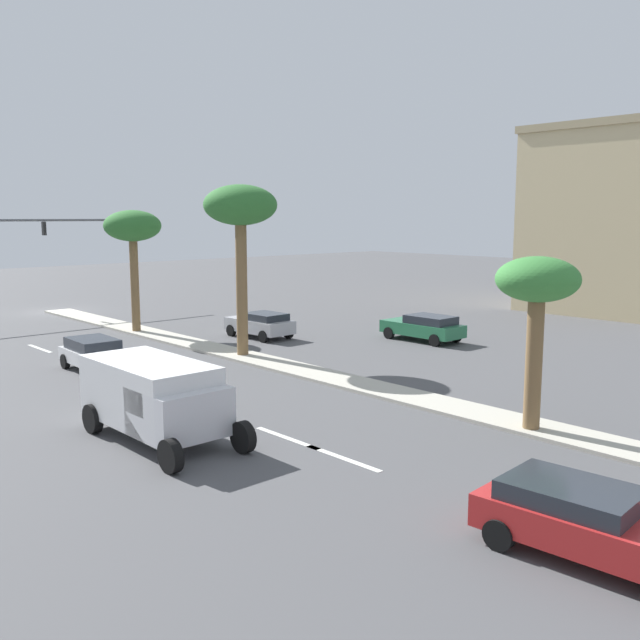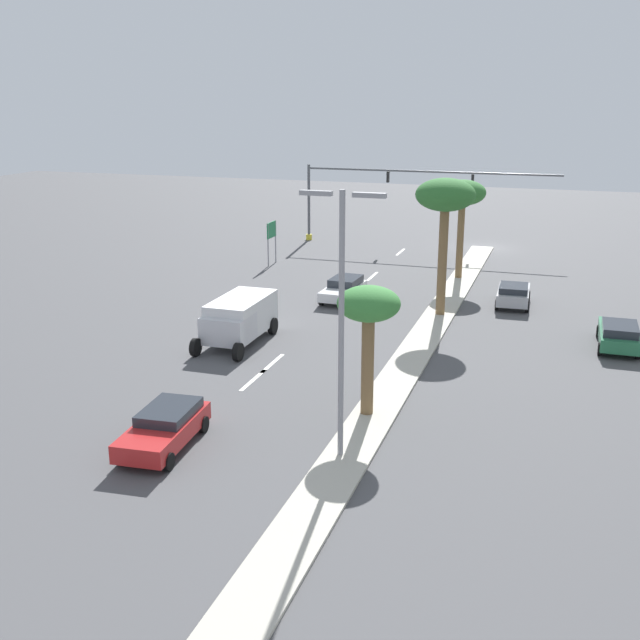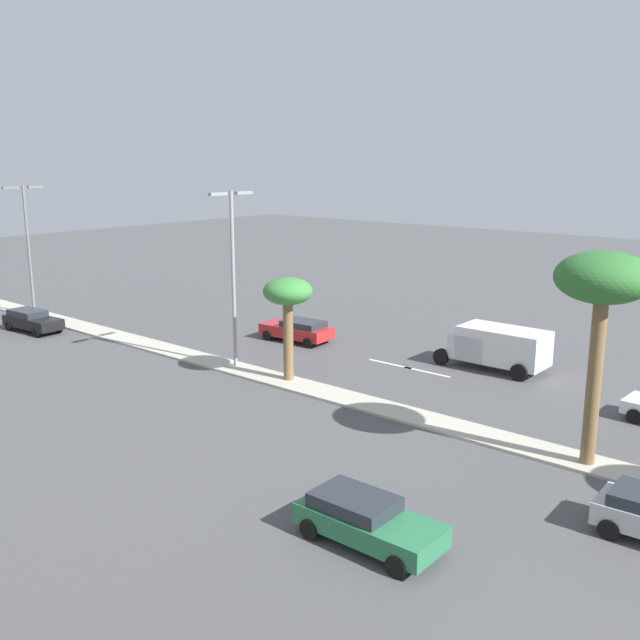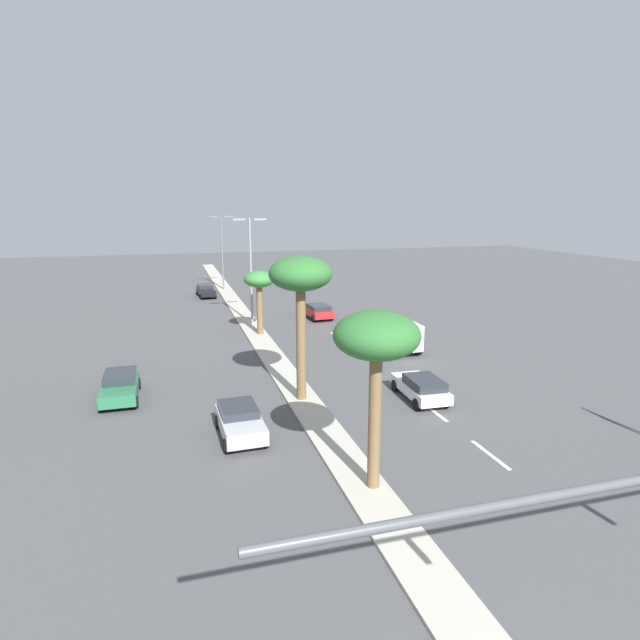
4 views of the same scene
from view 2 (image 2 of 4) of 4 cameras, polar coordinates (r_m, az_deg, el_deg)
ground_plane at (r=32.58m, az=4.84°, el=-5.99°), size 160.00×160.00×0.00m
median_curb at (r=23.89m, az=-1.04°, el=-14.70°), size 1.80×90.57×0.12m
lane_stripe_mid at (r=63.17m, az=6.04°, el=5.08°), size 0.20×2.80×0.01m
lane_stripe_near at (r=54.43m, az=3.95°, el=3.28°), size 0.20×2.80×0.01m
lane_stripe_rear at (r=49.69m, az=2.49°, el=2.02°), size 0.20×2.80×0.01m
lane_stripe_right at (r=36.80m, az=-3.59°, el=-3.26°), size 0.20×2.80×0.01m
lane_stripe_front at (r=34.77m, az=-5.03°, el=-4.50°), size 0.20×2.80×0.01m
traffic_signal_gantry at (r=65.89m, az=4.14°, el=9.64°), size 21.49×0.53×6.62m
directional_road_sign at (r=57.90m, az=-3.64°, el=6.47°), size 0.10×1.70×3.25m
palm_tree_center at (r=53.41m, az=10.62°, el=9.14°), size 3.16×3.16×6.79m
palm_tree_trailing at (r=43.75m, az=9.36°, el=8.87°), size 3.38×3.38×7.87m
palm_tree_right at (r=29.55m, az=3.66°, el=0.72°), size 2.48×2.48×5.25m
street_lamp_outboard at (r=25.62m, az=1.62°, el=1.14°), size 2.90×0.24×9.39m
sedan_silver_right at (r=48.00m, az=14.28°, el=1.92°), size 2.09×4.03×1.39m
sedan_white_trailing at (r=47.93m, az=1.78°, el=2.38°), size 2.12×4.43×1.36m
sedan_red_left at (r=28.70m, az=-11.56°, el=-7.87°), size 2.32×4.66×1.38m
sedan_green_inboard at (r=41.56m, az=21.46°, el=-0.99°), size 2.00×4.44×1.40m
box_truck at (r=39.65m, az=-6.15°, el=0.09°), size 2.57×5.82×2.30m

